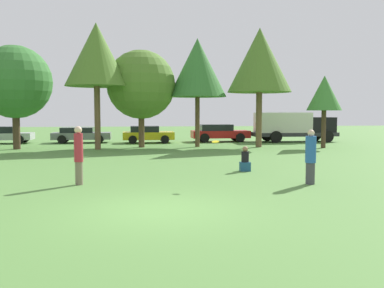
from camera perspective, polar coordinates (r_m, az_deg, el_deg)
ground_plane at (r=10.24m, az=-4.67°, el=-8.89°), size 120.00×120.00×0.00m
person_thrower at (r=14.04m, az=-15.06°, el=-1.34°), size 0.28×0.28×1.89m
person_catcher at (r=14.21m, az=15.72°, el=-1.67°), size 0.34×0.34×1.78m
frisbee at (r=13.30m, az=3.19°, el=0.31°), size 0.24×0.23×0.08m
bystander_sitting at (r=16.90m, az=7.18°, el=-2.26°), size 0.40×0.33×0.99m
tree_1 at (r=28.96m, az=-22.80°, el=7.70°), size 4.57×4.57×6.52m
tree_2 at (r=27.37m, az=-12.79°, el=11.64°), size 3.92×3.92×7.88m
tree_3 at (r=28.38m, az=-6.89°, el=7.95°), size 4.55×4.55×6.44m
tree_4 at (r=28.66m, az=0.74°, el=10.23°), size 3.89×3.89×7.26m
tree_5 at (r=28.86m, az=9.11°, el=11.07°), size 4.24×4.24×7.92m
tree_6 at (r=28.98m, az=17.44°, el=6.50°), size 2.26×2.26×4.72m
parked_car_silver at (r=34.66m, az=-24.21°, el=1.17°), size 4.17×1.91×1.28m
parked_car_grey at (r=33.52m, az=-14.79°, el=1.24°), size 4.42×1.96×1.18m
parked_car_yellow at (r=32.52m, az=-6.03°, el=1.34°), size 3.90×2.11×1.29m
parked_car_red at (r=33.68m, az=3.67°, el=1.56°), size 4.58×2.06×1.38m
delivery_truck_black at (r=34.46m, az=13.45°, el=2.44°), size 6.70×2.54×2.32m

